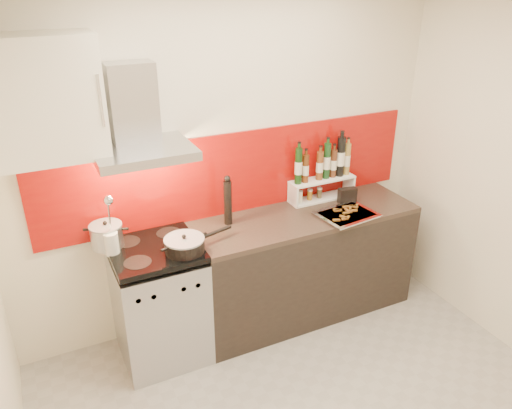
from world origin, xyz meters
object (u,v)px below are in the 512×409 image
counter (303,264)px  baking_tray (347,214)px  range_stove (160,303)px  saute_pan (185,244)px  stock_pot (107,235)px  pepper_mill (228,201)px

counter → baking_tray: baking_tray is taller
range_stove → saute_pan: bearing=-37.6°
stock_pot → pepper_mill: size_ratio=0.57×
counter → stock_pot: 1.58m
counter → stock_pot: size_ratio=8.13×
range_stove → counter: size_ratio=0.51×
saute_pan → baking_tray: 1.29m
saute_pan → pepper_mill: size_ratio=1.34×
stock_pot → saute_pan: size_ratio=0.43×
counter → stock_pot: stock_pot is taller
stock_pot → pepper_mill: bearing=-2.0°
counter → pepper_mill: bearing=168.8°
stock_pot → baking_tray: 1.78m
stock_pot → baking_tray: (1.75, -0.32, -0.08)m
stock_pot → saute_pan: (0.46, -0.29, -0.03)m
pepper_mill → baking_tray: size_ratio=0.82×
range_stove → stock_pot: 0.64m
saute_pan → pepper_mill: pepper_mill is taller
range_stove → counter: bearing=0.2°
counter → saute_pan: bearing=-172.1°
counter → range_stove: bearing=-179.8°
counter → baking_tray: (0.27, -0.17, 0.47)m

